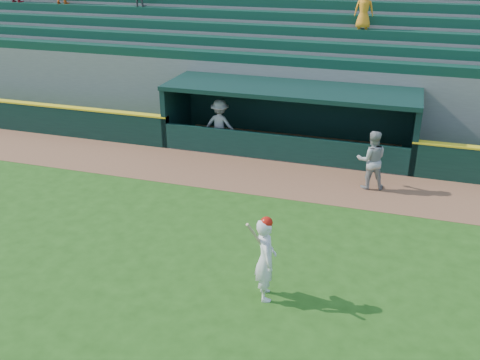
{
  "coord_description": "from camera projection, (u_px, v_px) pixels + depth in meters",
  "views": [
    {
      "loc": [
        4.1,
        -11.3,
        7.32
      ],
      "look_at": [
        0.0,
        1.6,
        1.3
      ],
      "focal_mm": 40.0,
      "sensor_mm": 36.0,
      "label": 1
    }
  ],
  "objects": [
    {
      "name": "ground",
      "position": [
        221.0,
        249.0,
        13.96
      ],
      "size": [
        120.0,
        120.0,
        0.0
      ],
      "primitive_type": "plane",
      "color": "#224D13",
      "rests_on": "ground"
    },
    {
      "name": "batter_at_plate",
      "position": [
        266.0,
        258.0,
        11.69
      ],
      "size": [
        0.71,
        0.86,
        2.04
      ],
      "color": "silver",
      "rests_on": "ground"
    },
    {
      "name": "stands",
      "position": [
        313.0,
        63.0,
        23.94
      ],
      "size": [
        34.5,
        6.25,
        7.59
      ],
      "color": "slate",
      "rests_on": "ground"
    },
    {
      "name": "dugout",
      "position": [
        291.0,
        114.0,
        20.37
      ],
      "size": [
        9.4,
        2.8,
        2.46
      ],
      "color": "slate",
      "rests_on": "ground"
    },
    {
      "name": "dugout_player_front",
      "position": [
        371.0,
        160.0,
        17.07
      ],
      "size": [
        1.09,
        0.94,
        1.94
      ],
      "primitive_type": "imported",
      "rotation": [
        0.0,
        0.0,
        3.38
      ],
      "color": "#999994",
      "rests_on": "ground"
    },
    {
      "name": "field_wall_left",
      "position": [
        2.0,
        115.0,
        22.81
      ],
      "size": [
        15.5,
        0.3,
        1.2
      ],
      "primitive_type": "cube",
      "color": "black",
      "rests_on": "ground"
    },
    {
      "name": "warning_track",
      "position": [
        269.0,
        177.0,
        18.22
      ],
      "size": [
        40.0,
        3.0,
        0.01
      ],
      "primitive_type": "cube",
      "color": "brown",
      "rests_on": "ground"
    },
    {
      "name": "dugout_player_inside",
      "position": [
        220.0,
        125.0,
        20.4
      ],
      "size": [
        1.27,
        0.75,
        1.93
      ],
      "primitive_type": "imported",
      "rotation": [
        0.0,
        0.0,
        3.11
      ],
      "color": "#969691",
      "rests_on": "ground"
    }
  ]
}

